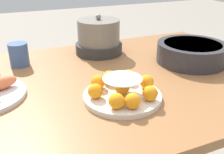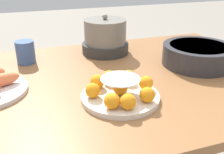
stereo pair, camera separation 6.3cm
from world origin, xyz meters
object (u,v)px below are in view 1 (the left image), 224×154
serving_bowl (191,52)px  warming_pot (99,38)px  cup_far (19,55)px  cake_plate (123,91)px  dining_table (103,103)px

serving_bowl → warming_pot: size_ratio=1.34×
cup_far → warming_pot: 0.35m
cake_plate → dining_table: bearing=90.5°
serving_bowl → cup_far: size_ratio=3.05×
dining_table → warming_pot: 0.34m
dining_table → serving_bowl: bearing=1.5°
dining_table → warming_pot: (0.09, 0.28, 0.17)m
cup_far → warming_pot: (0.35, 0.02, 0.03)m
dining_table → cup_far: cup_far is taller
cup_far → warming_pot: bearing=3.0°
serving_bowl → warming_pot: warming_pot is taller
serving_bowl → cup_far: cup_far is taller
dining_table → cake_plate: cake_plate is taller
cake_plate → warming_pot: 0.45m
cup_far → dining_table: bearing=-44.8°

